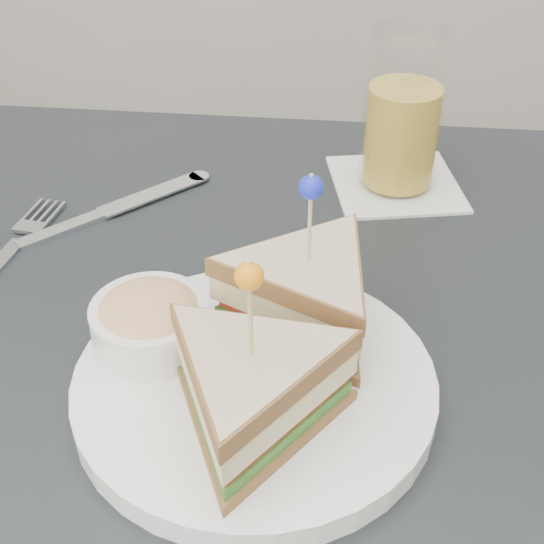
{
  "coord_description": "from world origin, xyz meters",
  "views": [
    {
      "loc": [
        0.06,
        -0.48,
        1.17
      ],
      "look_at": [
        0.01,
        0.01,
        0.8
      ],
      "focal_mm": 50.0,
      "sensor_mm": 36.0,
      "label": 1
    }
  ],
  "objects": [
    {
      "name": "plate_meal",
      "position": [
        0.01,
        -0.07,
        0.79
      ],
      "size": [
        0.36,
        0.36,
        0.16
      ],
      "rotation": [
        0.0,
        0.0,
        0.42
      ],
      "color": "white",
      "rests_on": "table"
    },
    {
      "name": "cutlery_fork",
      "position": [
        -0.25,
        0.08,
        0.75
      ],
      "size": [
        0.05,
        0.21,
        0.01
      ],
      "rotation": [
        0.0,
        0.0,
        -0.13
      ],
      "color": "silver",
      "rests_on": "table"
    },
    {
      "name": "cutlery_knife",
      "position": [
        -0.17,
        0.16,
        0.75
      ],
      "size": [
        0.17,
        0.17,
        0.01
      ],
      "rotation": [
        0.0,
        0.0,
        -0.79
      ],
      "color": "silver",
      "rests_on": "table"
    },
    {
      "name": "table",
      "position": [
        0.0,
        0.0,
        0.67
      ],
      "size": [
        0.8,
        0.8,
        0.75
      ],
      "color": "black",
      "rests_on": "ground"
    },
    {
      "name": "drink_set",
      "position": [
        0.12,
        0.25,
        0.83
      ],
      "size": [
        0.16,
        0.16,
        0.17
      ],
      "rotation": [
        0.0,
        0.0,
        0.21
      ],
      "color": "white",
      "rests_on": "table"
    }
  ]
}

